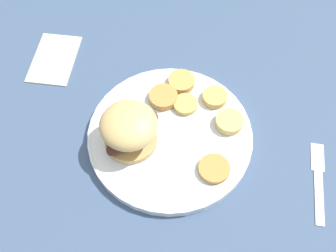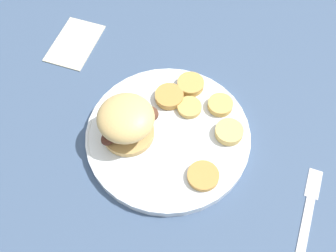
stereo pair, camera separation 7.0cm
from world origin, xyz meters
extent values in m
plane|color=#3D5170|center=(0.00, 0.00, 0.00)|extent=(4.00, 4.00, 0.00)
cylinder|color=white|center=(0.00, 0.00, 0.01)|extent=(0.31, 0.31, 0.02)
torus|color=white|center=(0.00, 0.00, 0.02)|extent=(0.30, 0.30, 0.01)
cylinder|color=tan|center=(0.02, -0.07, 0.03)|extent=(0.10, 0.10, 0.01)
ellipsoid|color=#563323|center=(-0.02, -0.04, 0.04)|extent=(0.04, 0.04, 0.02)
ellipsoid|color=#4C281E|center=(0.04, -0.10, 0.04)|extent=(0.04, 0.03, 0.02)
ellipsoid|color=#563323|center=(0.01, -0.06, 0.04)|extent=(0.04, 0.05, 0.02)
ellipsoid|color=#4C281E|center=(-0.01, -0.10, 0.04)|extent=(0.05, 0.05, 0.02)
ellipsoid|color=#4C281E|center=(0.03, -0.09, 0.04)|extent=(0.05, 0.04, 0.02)
ellipsoid|color=#DBB26B|center=(0.02, -0.07, 0.08)|extent=(0.10, 0.10, 0.05)
cylinder|color=#BC8942|center=(0.07, 0.08, 0.02)|extent=(0.06, 0.06, 0.01)
cylinder|color=tan|center=(-0.08, 0.09, 0.03)|extent=(0.05, 0.05, 0.01)
cylinder|color=tan|center=(-0.11, 0.02, 0.03)|extent=(0.05, 0.05, 0.01)
cylinder|color=#BC8942|center=(-0.08, -0.01, 0.03)|extent=(0.06, 0.06, 0.01)
cylinder|color=#DBB766|center=(-0.02, 0.11, 0.03)|extent=(0.05, 0.05, 0.02)
cylinder|color=tan|center=(-0.06, 0.03, 0.02)|extent=(0.05, 0.05, 0.01)
cube|color=silver|center=(0.12, 0.26, 0.00)|extent=(0.10, 0.03, 0.00)
cube|color=silver|center=(0.04, 0.27, 0.00)|extent=(0.06, 0.03, 0.00)
cube|color=beige|center=(-0.19, -0.25, 0.00)|extent=(0.15, 0.10, 0.01)
camera|label=1|loc=(0.36, 0.00, 0.65)|focal=42.00mm
camera|label=2|loc=(0.35, 0.07, 0.65)|focal=42.00mm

